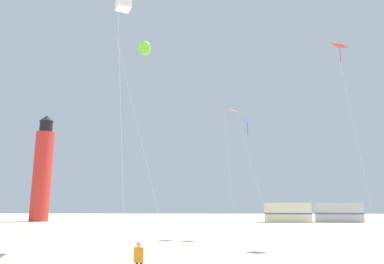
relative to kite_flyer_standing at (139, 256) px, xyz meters
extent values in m
cube|color=orange|center=(0.01, -0.08, 0.07)|extent=(0.36, 0.25, 0.52)
sphere|color=#D8A87F|center=(0.01, -0.08, 0.45)|extent=(0.20, 0.20, 0.20)
cylinder|color=#2D2D38|center=(0.07, 0.11, -0.17)|extent=(0.17, 0.37, 0.13)
cylinder|color=#2D2D38|center=(-0.09, 0.09, -0.17)|extent=(0.17, 0.37, 0.13)
cylinder|color=silver|center=(-0.88, 0.01, 5.16)|extent=(0.69, 0.40, 11.55)
cube|color=white|center=(-1.07, 0.35, 10.59)|extent=(0.82, 0.82, 0.44)
cylinder|color=silver|center=(6.09, 13.83, 4.00)|extent=(2.32, 0.63, 9.23)
cube|color=blue|center=(5.78, 14.98, 8.61)|extent=(1.22, 1.22, 0.40)
cylinder|color=blue|center=(5.78, 14.98, 7.96)|extent=(0.04, 0.04, 1.10)
cylinder|color=silver|center=(4.23, 15.42, 4.57)|extent=(0.70, 1.01, 10.36)
cube|color=orange|center=(4.73, 15.76, 9.75)|extent=(1.22, 1.22, 0.40)
cylinder|color=orange|center=(4.73, 15.76, 9.10)|extent=(0.04, 0.04, 1.10)
cylinder|color=silver|center=(-1.33, 6.36, 5.68)|extent=(3.29, 0.44, 12.59)
cylinder|color=#72D12D|center=(-1.55, 8.00, 11.97)|extent=(1.02, 2.56, 1.48)
sphere|color=#72D12D|center=(-1.55, 8.00, 12.12)|extent=(0.76, 0.76, 0.76)
cylinder|color=silver|center=(12.27, 9.70, 6.24)|extent=(1.84, 0.44, 13.71)
cube|color=red|center=(12.05, 10.62, 13.09)|extent=(1.22, 1.22, 0.40)
cylinder|color=red|center=(12.05, 10.62, 12.44)|extent=(0.04, 0.04, 1.10)
cylinder|color=red|center=(-23.84, 41.65, 6.39)|extent=(2.80, 2.80, 14.00)
cylinder|color=black|center=(-23.84, 41.65, 14.29)|extent=(2.00, 2.00, 1.80)
cone|color=black|center=(-23.84, 41.65, 15.69)|extent=(2.20, 2.20, 1.00)
cube|color=beige|center=(13.98, 40.75, 0.79)|extent=(6.42, 2.37, 2.80)
cube|color=#4C608C|center=(13.98, 40.75, 0.65)|extent=(6.46, 2.41, 0.24)
cube|color=#B7BABF|center=(21.51, 41.26, 0.79)|extent=(6.56, 2.80, 2.80)
cube|color=#4C608C|center=(21.51, 41.26, 0.65)|extent=(6.61, 2.84, 0.24)
camera|label=1|loc=(2.71, -13.95, 1.88)|focal=33.65mm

